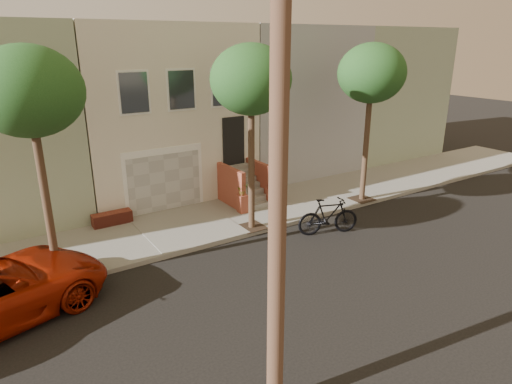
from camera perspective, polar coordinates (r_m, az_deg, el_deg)
ground at (r=12.78m, az=5.15°, el=-11.86°), size 90.00×90.00×0.00m
sidewalk at (r=16.82m, az=-6.11°, el=-3.79°), size 40.00×3.70×0.15m
house_row at (r=21.13m, az=-13.80°, el=10.48°), size 33.10×11.70×7.00m
tree_left at (r=12.62m, az=-26.96°, el=11.16°), size 2.70×2.57×6.30m
tree_mid at (r=14.82m, az=-0.63°, el=13.97°), size 2.70×2.57×6.30m
tree_right at (r=18.35m, az=14.53°, el=14.32°), size 2.70×2.57×6.30m
motorcycle at (r=15.86m, az=9.19°, el=-3.07°), size 2.28×1.33×1.32m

